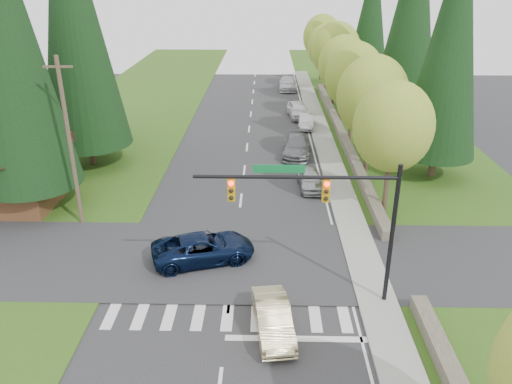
{
  "coord_description": "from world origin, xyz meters",
  "views": [
    {
      "loc": [
        1.64,
        -14.78,
        14.07
      ],
      "look_at": [
        1.12,
        10.59,
        2.8
      ],
      "focal_mm": 35.0,
      "sensor_mm": 36.0,
      "label": 1
    }
  ],
  "objects_px": {
    "sedan_champagne": "(273,318)",
    "parked_car_e": "(288,84)",
    "parked_car_a": "(310,179)",
    "parked_car_d": "(298,110)",
    "parked_car_b": "(297,146)",
    "suv_navy": "(203,248)",
    "parked_car_c": "(307,121)"
  },
  "relations": [
    {
      "from": "sedan_champagne",
      "to": "parked_car_d",
      "type": "bearing_deg",
      "value": 77.09
    },
    {
      "from": "parked_car_a",
      "to": "parked_car_b",
      "type": "distance_m",
      "value": 6.91
    },
    {
      "from": "parked_car_b",
      "to": "parked_car_d",
      "type": "height_order",
      "value": "parked_car_d"
    },
    {
      "from": "parked_car_d",
      "to": "suv_navy",
      "type": "bearing_deg",
      "value": -109.15
    },
    {
      "from": "suv_navy",
      "to": "parked_car_b",
      "type": "xyz_separation_m",
      "value": [
        5.79,
        16.7,
        0.03
      ]
    },
    {
      "from": "parked_car_a",
      "to": "parked_car_c",
      "type": "bearing_deg",
      "value": 83.71
    },
    {
      "from": "parked_car_b",
      "to": "parked_car_e",
      "type": "distance_m",
      "value": 25.11
    },
    {
      "from": "parked_car_b",
      "to": "parked_car_e",
      "type": "xyz_separation_m",
      "value": [
        0.22,
        25.11,
        -0.0
      ]
    },
    {
      "from": "parked_car_d",
      "to": "parked_car_e",
      "type": "relative_size",
      "value": 0.89
    },
    {
      "from": "suv_navy",
      "to": "parked_car_e",
      "type": "height_order",
      "value": "parked_car_e"
    },
    {
      "from": "parked_car_d",
      "to": "parked_car_e",
      "type": "bearing_deg",
      "value": 86.26
    },
    {
      "from": "suv_navy",
      "to": "parked_car_e",
      "type": "bearing_deg",
      "value": -25.37
    },
    {
      "from": "parked_car_a",
      "to": "parked_car_d",
      "type": "distance_m",
      "value": 18.67
    },
    {
      "from": "suv_navy",
      "to": "parked_car_b",
      "type": "height_order",
      "value": "parked_car_b"
    },
    {
      "from": "sedan_champagne",
      "to": "parked_car_a",
      "type": "bearing_deg",
      "value": 71.84
    },
    {
      "from": "sedan_champagne",
      "to": "parked_car_b",
      "type": "xyz_separation_m",
      "value": [
        2.2,
        22.33,
        0.11
      ]
    },
    {
      "from": "sedan_champagne",
      "to": "parked_car_c",
      "type": "relative_size",
      "value": 1.02
    },
    {
      "from": "suv_navy",
      "to": "parked_car_b",
      "type": "bearing_deg",
      "value": -36.32
    },
    {
      "from": "parked_car_b",
      "to": "sedan_champagne",
      "type": "bearing_deg",
      "value": -90.79
    },
    {
      "from": "sedan_champagne",
      "to": "parked_car_b",
      "type": "height_order",
      "value": "parked_car_b"
    },
    {
      "from": "parked_car_e",
      "to": "sedan_champagne",
      "type": "bearing_deg",
      "value": -91.62
    },
    {
      "from": "parked_car_d",
      "to": "parked_car_a",
      "type": "bearing_deg",
      "value": -96.73
    },
    {
      "from": "suv_navy",
      "to": "parked_car_c",
      "type": "distance_m",
      "value": 25.65
    },
    {
      "from": "parked_car_d",
      "to": "parked_car_e",
      "type": "xyz_separation_m",
      "value": [
        -0.56,
        13.32,
        -0.04
      ]
    },
    {
      "from": "parked_car_d",
      "to": "parked_car_e",
      "type": "distance_m",
      "value": 13.33
    },
    {
      "from": "suv_navy",
      "to": "parked_car_a",
      "type": "distance_m",
      "value": 11.72
    },
    {
      "from": "sedan_champagne",
      "to": "parked_car_e",
      "type": "bearing_deg",
      "value": 79.16
    },
    {
      "from": "suv_navy",
      "to": "parked_car_d",
      "type": "distance_m",
      "value": 29.24
    },
    {
      "from": "suv_navy",
      "to": "sedan_champagne",
      "type": "bearing_deg",
      "value": -164.6
    },
    {
      "from": "parked_car_c",
      "to": "parked_car_e",
      "type": "height_order",
      "value": "parked_car_e"
    },
    {
      "from": "sedan_champagne",
      "to": "suv_navy",
      "type": "bearing_deg",
      "value": 114.67
    },
    {
      "from": "suv_navy",
      "to": "parked_car_a",
      "type": "height_order",
      "value": "suv_navy"
    }
  ]
}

